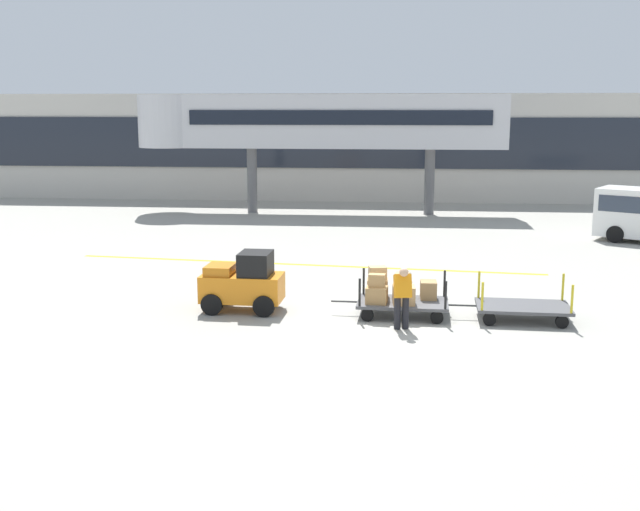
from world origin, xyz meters
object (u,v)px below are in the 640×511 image
(baggage_cart_lead, at_px, (397,294))
(baggage_handler, at_px, (402,295))
(baggage_cart_middle, at_px, (523,307))
(baggage_tug, at_px, (243,283))

(baggage_cart_lead, height_order, baggage_handler, baggage_handler)
(baggage_cart_middle, bearing_deg, baggage_cart_lead, 176.86)
(baggage_tug, height_order, baggage_cart_middle, baggage_tug)
(baggage_tug, distance_m, baggage_cart_middle, 7.17)
(baggage_tug, height_order, baggage_handler, baggage_tug)
(baggage_cart_lead, bearing_deg, baggage_tug, 178.65)
(baggage_tug, bearing_deg, baggage_cart_lead, -1.35)
(baggage_tug, bearing_deg, baggage_cart_middle, -2.14)
(baggage_cart_lead, relative_size, baggage_cart_middle, 1.00)
(baggage_cart_lead, xyz_separation_m, baggage_handler, (0.12, -1.28, 0.29))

